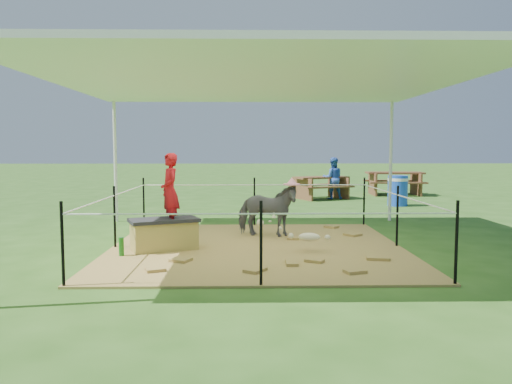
{
  "coord_description": "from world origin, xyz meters",
  "views": [
    {
      "loc": [
        -0.17,
        -7.86,
        1.59
      ],
      "look_at": [
        0.0,
        0.6,
        0.85
      ],
      "focal_mm": 35.0,
      "sensor_mm": 36.0,
      "label": 1
    }
  ],
  "objects_px": {
    "pony": "(267,210)",
    "picnic_table_far": "(394,183)",
    "green_bottle": "(121,247)",
    "trash_barrel": "(398,191)",
    "straw_bale": "(164,236)",
    "woman": "(170,184)",
    "distant_person": "(333,178)",
    "foal": "(309,235)",
    "picnic_table_near": "(321,188)"
  },
  "relations": [
    {
      "from": "green_bottle",
      "to": "trash_barrel",
      "type": "height_order",
      "value": "trash_barrel"
    },
    {
      "from": "pony",
      "to": "green_bottle",
      "type": "bearing_deg",
      "value": 139.99
    },
    {
      "from": "green_bottle",
      "to": "pony",
      "type": "xyz_separation_m",
      "value": [
        2.19,
        1.57,
        0.33
      ]
    },
    {
      "from": "trash_barrel",
      "to": "picnic_table_far",
      "type": "bearing_deg",
      "value": 74.89
    },
    {
      "from": "woman",
      "to": "picnic_table_near",
      "type": "height_order",
      "value": "woman"
    },
    {
      "from": "foal",
      "to": "trash_barrel",
      "type": "xyz_separation_m",
      "value": [
        3.25,
        6.25,
        0.14
      ]
    },
    {
      "from": "picnic_table_near",
      "to": "straw_bale",
      "type": "bearing_deg",
      "value": -137.4
    },
    {
      "from": "straw_bale",
      "to": "distant_person",
      "type": "xyz_separation_m",
      "value": [
        4.0,
        7.94,
        0.41
      ]
    },
    {
      "from": "picnic_table_near",
      "to": "picnic_table_far",
      "type": "xyz_separation_m",
      "value": [
        2.72,
        1.27,
        0.04
      ]
    },
    {
      "from": "woman",
      "to": "foal",
      "type": "xyz_separation_m",
      "value": [
        2.13,
        -0.2,
        -0.76
      ]
    },
    {
      "from": "woman",
      "to": "trash_barrel",
      "type": "relative_size",
      "value": 1.38
    },
    {
      "from": "green_bottle",
      "to": "trash_barrel",
      "type": "relative_size",
      "value": 0.32
    },
    {
      "from": "green_bottle",
      "to": "trash_barrel",
      "type": "bearing_deg",
      "value": 47.15
    },
    {
      "from": "straw_bale",
      "to": "picnic_table_far",
      "type": "height_order",
      "value": "picnic_table_far"
    },
    {
      "from": "woman",
      "to": "picnic_table_near",
      "type": "distance_m",
      "value": 8.8
    },
    {
      "from": "trash_barrel",
      "to": "straw_bale",
      "type": "bearing_deg",
      "value": -132.17
    },
    {
      "from": "foal",
      "to": "picnic_table_near",
      "type": "distance_m",
      "value": 8.35
    },
    {
      "from": "trash_barrel",
      "to": "picnic_table_far",
      "type": "height_order",
      "value": "trash_barrel"
    },
    {
      "from": "trash_barrel",
      "to": "distant_person",
      "type": "distance_m",
      "value": 2.41
    },
    {
      "from": "trash_barrel",
      "to": "picnic_table_near",
      "type": "xyz_separation_m",
      "value": [
        -1.84,
        1.97,
        -0.07
      ]
    },
    {
      "from": "foal",
      "to": "pony",
      "type": "bearing_deg",
      "value": 125.11
    },
    {
      "from": "trash_barrel",
      "to": "picnic_table_far",
      "type": "xyz_separation_m",
      "value": [
        0.88,
        3.24,
        -0.03
      ]
    },
    {
      "from": "distant_person",
      "to": "green_bottle",
      "type": "bearing_deg",
      "value": 62.97
    },
    {
      "from": "green_bottle",
      "to": "straw_bale",
      "type": "bearing_deg",
      "value": 39.29
    },
    {
      "from": "distant_person",
      "to": "picnic_table_near",
      "type": "bearing_deg",
      "value": -11.48
    },
    {
      "from": "pony",
      "to": "distant_person",
      "type": "distance_m",
      "value": 7.22
    },
    {
      "from": "straw_bale",
      "to": "distant_person",
      "type": "height_order",
      "value": "distant_person"
    },
    {
      "from": "green_bottle",
      "to": "picnic_table_far",
      "type": "distance_m",
      "value": 11.95
    },
    {
      "from": "woman",
      "to": "distant_person",
      "type": "xyz_separation_m",
      "value": [
        3.9,
        7.94,
        -0.39
      ]
    },
    {
      "from": "woman",
      "to": "trash_barrel",
      "type": "bearing_deg",
      "value": 115.4
    },
    {
      "from": "straw_bale",
      "to": "trash_barrel",
      "type": "xyz_separation_m",
      "value": [
        5.48,
        6.05,
        0.18
      ]
    },
    {
      "from": "picnic_table_near",
      "to": "distant_person",
      "type": "xyz_separation_m",
      "value": [
        0.36,
        -0.08,
        0.3
      ]
    },
    {
      "from": "woman",
      "to": "pony",
      "type": "distance_m",
      "value": 1.98
    },
    {
      "from": "straw_bale",
      "to": "distant_person",
      "type": "bearing_deg",
      "value": 63.28
    },
    {
      "from": "woman",
      "to": "trash_barrel",
      "type": "height_order",
      "value": "woman"
    },
    {
      "from": "trash_barrel",
      "to": "picnic_table_near",
      "type": "bearing_deg",
      "value": 133.04
    },
    {
      "from": "straw_bale",
      "to": "picnic_table_far",
      "type": "relative_size",
      "value": 0.51
    },
    {
      "from": "woman",
      "to": "picnic_table_far",
      "type": "xyz_separation_m",
      "value": [
        6.26,
        9.3,
        -0.65
      ]
    },
    {
      "from": "trash_barrel",
      "to": "distant_person",
      "type": "xyz_separation_m",
      "value": [
        -1.48,
        1.89,
        0.23
      ]
    },
    {
      "from": "foal",
      "to": "trash_barrel",
      "type": "relative_size",
      "value": 1.07
    },
    {
      "from": "woman",
      "to": "pony",
      "type": "relative_size",
      "value": 1.05
    },
    {
      "from": "pony",
      "to": "trash_barrel",
      "type": "height_order",
      "value": "pony"
    },
    {
      "from": "foal",
      "to": "picnic_table_far",
      "type": "distance_m",
      "value": 10.36
    },
    {
      "from": "picnic_table_far",
      "to": "distant_person",
      "type": "xyz_separation_m",
      "value": [
        -2.36,
        -1.35,
        0.26
      ]
    },
    {
      "from": "green_bottle",
      "to": "picnic_table_near",
      "type": "xyz_separation_m",
      "value": [
        4.19,
        8.48,
        0.19
      ]
    },
    {
      "from": "picnic_table_far",
      "to": "distant_person",
      "type": "bearing_deg",
      "value": -146.61
    },
    {
      "from": "straw_bale",
      "to": "picnic_table_near",
      "type": "height_order",
      "value": "picnic_table_near"
    },
    {
      "from": "pony",
      "to": "picnic_table_far",
      "type": "xyz_separation_m",
      "value": [
        4.72,
        8.18,
        -0.1
      ]
    },
    {
      "from": "straw_bale",
      "to": "picnic_table_far",
      "type": "bearing_deg",
      "value": 55.63
    },
    {
      "from": "woman",
      "to": "pony",
      "type": "bearing_deg",
      "value": 103.05
    }
  ]
}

